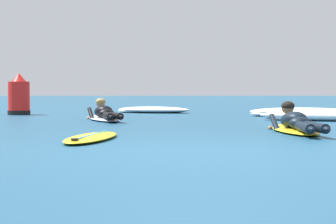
# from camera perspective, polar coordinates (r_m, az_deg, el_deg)

# --- Properties ---
(ground_plane) EXTENTS (120.00, 120.00, 0.00)m
(ground_plane) POSITION_cam_1_polar(r_m,az_deg,el_deg) (16.60, 0.91, -0.29)
(ground_plane) COLOR navy
(surfer_near) EXTENTS (0.60, 2.58, 0.53)m
(surfer_near) POSITION_cam_1_polar(r_m,az_deg,el_deg) (9.81, 11.82, -1.12)
(surfer_near) COLOR yellow
(surfer_near) RESTS_ON ground
(surfer_far) EXTENTS (1.12, 2.53, 0.53)m
(surfer_far) POSITION_cam_1_polar(r_m,az_deg,el_deg) (13.57, -5.92, -0.24)
(surfer_far) COLOR silver
(surfer_far) RESTS_ON ground
(drifting_surfboard) EXTENTS (0.81, 2.10, 0.16)m
(drifting_surfboard) POSITION_cam_1_polar(r_m,az_deg,el_deg) (8.33, -7.16, -2.36)
(drifting_surfboard) COLOR yellow
(drifting_surfboard) RESTS_ON ground
(whitewater_front) EXTENTS (2.43, 1.65, 0.19)m
(whitewater_front) POSITION_cam_1_polar(r_m,az_deg,el_deg) (18.23, -1.36, 0.20)
(whitewater_front) COLOR white
(whitewater_front) RESTS_ON ground
(whitewater_mid_left) EXTENTS (2.98, 2.02, 0.24)m
(whitewater_mid_left) POSITION_cam_1_polar(r_m,az_deg,el_deg) (15.78, 12.65, -0.05)
(whitewater_mid_left) COLOR white
(whitewater_mid_left) RESTS_ON ground
(whitewater_back) EXTENTS (3.11, 1.58, 0.23)m
(whitewater_back) POSITION_cam_1_polar(r_m,az_deg,el_deg) (13.78, 14.90, -0.38)
(whitewater_back) COLOR white
(whitewater_back) RESTS_ON ground
(channel_marker_buoy) EXTENTS (0.61, 0.61, 1.15)m
(channel_marker_buoy) POSITION_cam_1_polar(r_m,az_deg,el_deg) (17.27, -13.72, 1.30)
(channel_marker_buoy) COLOR red
(channel_marker_buoy) RESTS_ON ground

